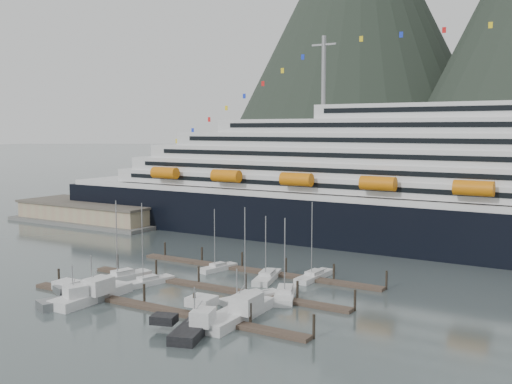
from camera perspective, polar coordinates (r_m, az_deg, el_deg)
ground at (r=90.98m, az=-2.95°, el=-10.02°), size 1600.00×1600.00×0.00m
cruise_ship at (r=129.17m, az=22.61°, el=-0.25°), size 210.00×30.40×50.30m
warehouse at (r=168.21m, az=-15.22°, el=-1.99°), size 46.00×20.00×5.80m
dock_near at (r=86.24m, az=-9.51°, el=-10.80°), size 48.18×2.28×3.20m
dock_mid at (r=96.03m, az=-4.36°, el=-8.98°), size 48.18×2.28×3.20m
dock_far at (r=106.51m, az=-0.24°, el=-7.45°), size 48.18×2.28×3.20m
sailboat_a at (r=103.41m, az=-12.58°, el=-7.94°), size 5.20×10.22×13.98m
sailboat_b at (r=99.62m, az=-10.26°, el=-8.44°), size 4.48×9.40×13.80m
sailboat_c at (r=100.89m, az=1.06°, el=-8.16°), size 5.16×10.07×11.44m
sailboat_d at (r=89.34m, az=-0.53°, el=-10.04°), size 6.03×10.10×14.34m
sailboat_f at (r=107.85m, az=-3.64°, el=-7.25°), size 3.86×8.00×11.46m
sailboat_g at (r=102.10m, az=5.57°, el=-8.02°), size 2.87×9.91×13.56m
sailboat_h at (r=90.58m, az=2.79°, el=-9.81°), size 6.52×10.14×12.77m
trawler_a at (r=92.63m, az=-15.43°, el=-9.35°), size 9.77×13.57×7.43m
trawler_b at (r=91.19m, az=-17.05°, el=-9.71°), size 8.43×10.27×6.31m
trawler_c at (r=81.01m, az=-1.94°, el=-11.36°), size 10.50×14.89×7.53m
trawler_d at (r=76.35m, az=-5.94°, el=-12.58°), size 8.85×11.18×6.34m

